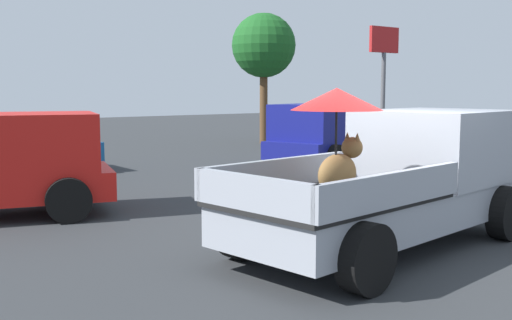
{
  "coord_description": "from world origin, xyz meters",
  "views": [
    {
      "loc": [
        -6.43,
        -5.62,
        2.22
      ],
      "look_at": [
        -0.64,
        2.08,
        1.1
      ],
      "focal_mm": 42.9,
      "sensor_mm": 36.0,
      "label": 1
    }
  ],
  "objects_px": {
    "pickup_truck_red": "(329,135)",
    "pickup_truck_main": "(401,177)",
    "motel_sign": "(384,63)",
    "parked_sedan_near": "(13,147)"
  },
  "relations": [
    {
      "from": "pickup_truck_red",
      "to": "pickup_truck_main",
      "type": "bearing_deg",
      "value": 35.08
    },
    {
      "from": "pickup_truck_main",
      "to": "motel_sign",
      "type": "bearing_deg",
      "value": 35.16
    },
    {
      "from": "pickup_truck_main",
      "to": "pickup_truck_red",
      "type": "bearing_deg",
      "value": 45.31
    },
    {
      "from": "pickup_truck_red",
      "to": "parked_sedan_near",
      "type": "distance_m",
      "value": 8.68
    },
    {
      "from": "parked_sedan_near",
      "to": "motel_sign",
      "type": "distance_m",
      "value": 12.68
    },
    {
      "from": "motel_sign",
      "to": "pickup_truck_main",
      "type": "bearing_deg",
      "value": -137.45
    },
    {
      "from": "pickup_truck_red",
      "to": "motel_sign",
      "type": "distance_m",
      "value": 5.2
    },
    {
      "from": "motel_sign",
      "to": "parked_sedan_near",
      "type": "bearing_deg",
      "value": 172.92
    },
    {
      "from": "pickup_truck_red",
      "to": "parked_sedan_near",
      "type": "relative_size",
      "value": 1.19
    },
    {
      "from": "parked_sedan_near",
      "to": "pickup_truck_main",
      "type": "bearing_deg",
      "value": 102.95
    }
  ]
}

